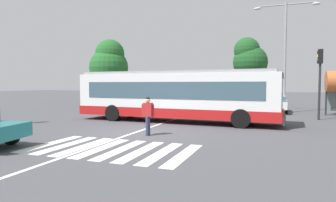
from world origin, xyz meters
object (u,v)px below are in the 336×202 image
parked_car_champagne (158,100)px  parked_car_black (242,102)px  twin_arm_street_lamp (285,45)px  background_tree_right (249,59)px  parked_car_teal (181,101)px  traffic_light_far_corner (320,72)px  city_transit_bus (175,96)px  background_tree_left (109,64)px  parked_car_white (275,103)px  pedestrian_crossing_street (148,114)px  parked_car_charcoal (213,101)px

parked_car_champagne → parked_car_black: size_ratio=1.01×
twin_arm_street_lamp → background_tree_right: bearing=118.4°
parked_car_teal → parked_car_champagne: bearing=173.4°
parked_car_teal → traffic_light_far_corner: (10.78, -4.90, 2.26)m
city_transit_bus → parked_car_teal: (-2.45, 8.92, -0.82)m
parked_car_teal → background_tree_left: background_tree_left is taller
parked_car_white → background_tree_right: 7.52m
pedestrian_crossing_street → parked_car_black: pedestrian_crossing_street is taller
parked_car_champagne → traffic_light_far_corner: size_ratio=1.02×
city_transit_bus → background_tree_left: background_tree_left is taller
parked_car_white → parked_car_black: bearing=-179.4°
pedestrian_crossing_street → parked_car_white: pedestrian_crossing_street is taller
parked_car_champagne → parked_car_charcoal: 5.37m
parked_car_charcoal → parked_car_champagne: bearing=179.4°
pedestrian_crossing_street → parked_car_teal: (-2.86, 13.88, -0.20)m
background_tree_left → parked_car_black: bearing=-8.3°
parked_car_champagne → parked_car_white: (10.61, -0.69, 0.00)m
parked_car_charcoal → background_tree_left: background_tree_left is taller
background_tree_right → city_transit_bus: bearing=-102.3°
parked_car_teal → background_tree_right: background_tree_right is taller
pedestrian_crossing_street → parked_car_white: 14.48m
parked_car_champagne → parked_car_teal: 2.46m
parked_car_charcoal → background_tree_right: bearing=62.7°
parked_car_champagne → twin_arm_street_lamp: size_ratio=0.53×
city_transit_bus → parked_car_teal: 9.28m
parked_car_black → background_tree_left: (-14.05, 2.04, 3.71)m
city_transit_bus → parked_car_black: size_ratio=2.76×
city_transit_bus → background_tree_right: (3.12, 14.26, 3.26)m
parked_car_champagne → pedestrian_crossing_street: bearing=-69.5°
traffic_light_far_corner → twin_arm_street_lamp: 5.28m
parked_car_charcoal → twin_arm_street_lamp: bearing=-8.2°
parked_car_charcoal → parked_car_black: size_ratio=1.00×
parked_car_charcoal → traffic_light_far_corner: traffic_light_far_corner is taller
pedestrian_crossing_street → twin_arm_street_lamp: (5.94, 13.26, 4.41)m
parked_car_champagne → traffic_light_far_corner: bearing=-21.4°
parked_car_white → twin_arm_street_lamp: twin_arm_street_lamp is taller
parked_car_champagne → parked_car_white: size_ratio=1.01×
pedestrian_crossing_street → background_tree_right: background_tree_right is taller
background_tree_right → pedestrian_crossing_street: bearing=-98.0°
background_tree_left → background_tree_right: (14.12, 3.74, 0.38)m
pedestrian_crossing_street → parked_car_charcoal: (0.06, 14.11, -0.20)m
parked_car_teal → background_tree_left: bearing=169.4°
parked_car_black → traffic_light_far_corner: traffic_light_far_corner is taller
parked_car_black → parked_car_white: 2.66m
twin_arm_street_lamp → background_tree_right: twin_arm_street_lamp is taller
parked_car_champagne → parked_car_charcoal: same height
parked_car_black → twin_arm_street_lamp: size_ratio=0.52×
parked_car_champagne → parked_car_black: (7.95, -0.72, 0.00)m
parked_car_black → traffic_light_far_corner: bearing=-40.2°
pedestrian_crossing_street → parked_car_charcoal: pedestrian_crossing_street is taller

